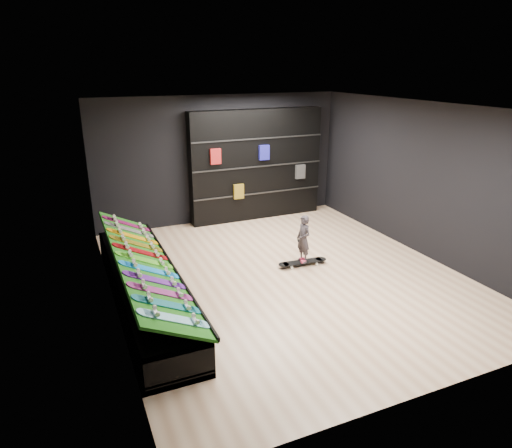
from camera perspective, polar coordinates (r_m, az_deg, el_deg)
name	(u,v)px	position (r m, az deg, el deg)	size (l,w,h in m)	color
floor	(285,275)	(8.41, 3.69, -6.40)	(6.00, 7.00, 0.01)	#D6B390
ceiling	(289,107)	(7.61, 4.19, 14.40)	(6.00, 7.00, 0.01)	white
wall_back	(220,160)	(11.02, -4.50, 8.04)	(6.00, 0.02, 3.00)	black
wall_front	(439,279)	(5.22, 21.86, -6.45)	(6.00, 0.02, 3.00)	black
wall_left	(106,219)	(7.08, -18.23, 0.65)	(0.02, 7.00, 3.00)	black
wall_right	(423,180)	(9.60, 20.13, 5.22)	(0.02, 7.00, 3.00)	black
display_rack	(144,289)	(7.59, -13.85, -7.87)	(0.90, 4.50, 0.50)	black
turf_ramp	(145,262)	(7.40, -13.75, -4.63)	(1.00, 4.50, 0.04)	#13540D
back_shelving	(256,165)	(11.19, 0.03, 7.39)	(3.33, 0.39, 2.66)	black
floor_skateboard	(303,263)	(8.81, 5.84, -4.93)	(0.98, 0.22, 0.09)	black
child	(303,248)	(8.68, 5.91, -2.99)	(0.21, 0.15, 0.55)	black
display_board_0	(175,319)	(5.72, -10.13, -11.56)	(0.98, 0.22, 0.09)	#0CB2E5
display_board_1	(167,304)	(6.05, -11.01, -9.83)	(0.98, 0.22, 0.09)	#0C8C99
display_board_2	(161,292)	(6.38, -11.78, -8.26)	(0.98, 0.22, 0.09)	#2626BF
display_board_3	(155,280)	(6.71, -12.48, -6.85)	(0.98, 0.22, 0.09)	purple
display_board_4	(150,270)	(7.05, -13.11, -5.58)	(0.98, 0.22, 0.09)	blue
display_board_5	(145,260)	(7.40, -13.67, -4.42)	(0.98, 0.22, 0.09)	green
display_board_6	(141,252)	(7.74, -14.19, -3.36)	(0.98, 0.22, 0.09)	red
display_board_7	(137,244)	(8.09, -14.66, -2.40)	(0.98, 0.22, 0.09)	yellow
display_board_8	(133,236)	(8.45, -15.09, -1.52)	(0.98, 0.22, 0.09)	yellow
display_board_9	(130,230)	(8.80, -15.48, -0.70)	(0.98, 0.22, 0.09)	black
display_board_10	(127,224)	(9.16, -15.84, 0.05)	(0.98, 0.22, 0.09)	#E5198C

